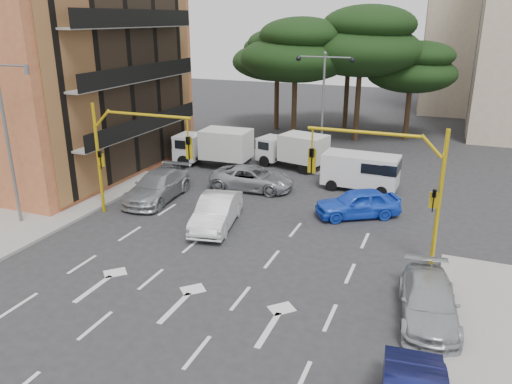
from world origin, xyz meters
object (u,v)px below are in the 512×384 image
signal_mast_left (125,146)px  car_silver_cross_a (252,178)px  signal_mast_right (397,175)px  car_silver_wagon (158,186)px  car_silver_parked (429,302)px  street_lamp_left (10,135)px  box_truck_a (213,148)px  van_white (360,172)px  box_truck_b (292,151)px  car_white_hatch (217,212)px  car_blue_compact (358,203)px  street_lamp_center (324,88)px

signal_mast_left → car_silver_cross_a: 8.49m
signal_mast_right → signal_mast_left: same height
car_silver_wagon → car_silver_parked: car_silver_wagon is taller
street_lamp_left → box_truck_a: (4.39, 13.25, -3.36)m
street_lamp_left → car_silver_parked: street_lamp_left is taller
car_silver_cross_a → van_white: (6.21, 2.47, 0.42)m
street_lamp_left → car_silver_wagon: (4.41, 5.82, -3.92)m
box_truck_a → box_truck_b: box_truck_a is taller
signal_mast_right → van_white: size_ratio=1.32×
signal_mast_right → box_truck_b: bearing=124.9°
box_truck_b → box_truck_a: bearing=121.4°
car_silver_wagon → car_white_hatch: bearing=-29.4°
car_blue_compact → car_silver_wagon: bearing=-113.1°
car_silver_wagon → box_truck_a: 7.45m
car_silver_wagon → car_silver_cross_a: bearing=35.8°
car_white_hatch → car_silver_wagon: bearing=143.5°
street_lamp_left → car_silver_parked: size_ratio=1.68×
box_truck_b → car_silver_parked: bearing=-134.5°
signal_mast_left → car_silver_parked: bearing=-15.4°
street_lamp_left → van_white: size_ratio=1.76×
signal_mast_left → box_truck_b: (5.24, 12.01, -2.64)m
box_truck_a → car_blue_compact: bearing=-119.2°
signal_mast_left → car_blue_compact: (11.34, 4.44, -3.12)m
signal_mast_right → car_silver_wagon: 14.31m
street_lamp_left → car_white_hatch: street_lamp_left is taller
signal_mast_left → street_lamp_left: bearing=-146.3°
box_truck_b → signal_mast_right: bearing=-131.9°
street_lamp_left → car_silver_parked: bearing=-3.7°
signal_mast_right → street_lamp_left: (-18.10, -2.99, 0.84)m
car_white_hatch → box_truck_a: (-5.02, 9.81, 0.56)m
signal_mast_left → van_white: size_ratio=1.32×
signal_mast_right → box_truck_b: (-8.37, 12.01, -2.64)m
street_lamp_center → car_silver_parked: size_ratio=1.63×
car_blue_compact → box_truck_a: 12.85m
signal_mast_left → van_white: (10.61, 9.01, -2.75)m
street_lamp_center → van_white: (3.81, -5.00, -4.29)m
car_silver_wagon → box_truck_b: size_ratio=1.09×
street_lamp_left → street_lamp_center: size_ratio=1.03×
car_blue_compact → car_silver_cross_a: car_blue_compact is taller
car_white_hatch → car_silver_parked: bearing=-35.1°
street_lamp_left → street_lamp_center: street_lamp_left is taller
signal_mast_right → car_white_hatch: 9.23m
signal_mast_right → car_silver_wagon: (-13.68, 2.83, -3.08)m
car_silver_parked → box_truck_b: (-10.26, 16.29, 0.55)m
car_blue_compact → signal_mast_right: bearing=-4.0°
car_silver_parked → box_truck_a: size_ratio=0.86×
signal_mast_left → box_truck_b: bearing=66.4°
car_silver_wagon → box_truck_b: bearing=56.1°
van_white → box_truck_a: bearing=-94.8°
signal_mast_left → street_lamp_left: street_lamp_left is taller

